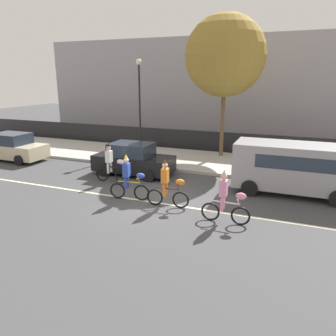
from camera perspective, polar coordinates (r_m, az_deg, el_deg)
The scene contains 14 objects.
ground_plane at distance 13.78m, azimuth -1.78°, elevation -5.26°, with size 80.00×80.00×0.00m, color #424244.
road_centre_line at distance 13.35m, azimuth -2.64°, elevation -5.95°, with size 36.00×0.14×0.01m, color beige.
sidewalk_curb at distance 19.61m, azimuth 5.83°, elevation 1.23°, with size 60.00×5.00×0.15m, color #ADAAA3.
fence_line at distance 22.21m, azimuth 7.97°, elevation 4.50°, with size 40.00×0.08×1.40m, color black.
building_backdrop at distance 30.78m, azimuth 7.58°, elevation 13.73°, with size 28.00×8.00×8.00m, color #99939E.
parade_cyclist_zebra at distance 15.82m, azimuth -9.82°, elevation 0.47°, with size 1.72×0.50×1.92m.
parade_cyclist_cobalt at distance 13.46m, azimuth -6.75°, elevation -2.08°, with size 1.71×0.51×1.92m.
parade_cyclist_orange at distance 12.61m, azimuth -0.02°, elevation -3.19°, with size 1.72×0.50×1.92m.
parade_cyclist_pink at distance 11.40m, azimuth 10.11°, elevation -5.52°, with size 1.72×0.50×1.92m.
parked_van_grey at distance 14.93m, azimuth 21.51°, elevation 0.44°, with size 5.00×2.22×2.18m.
parked_car_black at distance 17.01m, azimuth -6.12°, elevation 1.45°, with size 4.10×1.92×1.64m.
parked_car_beige at distance 22.02m, azimuth -25.41°, elevation 3.26°, with size 4.10×1.92×1.64m.
street_lamp_post at distance 21.70m, azimuth -5.00°, elevation 13.08°, with size 0.36×0.36×5.86m.
street_tree_near_lamp at distance 20.33m, azimuth 9.93°, elevation 18.68°, with size 4.72×4.72×8.30m.
Camera 1 is at (5.18, -11.79, 4.88)m, focal length 35.00 mm.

